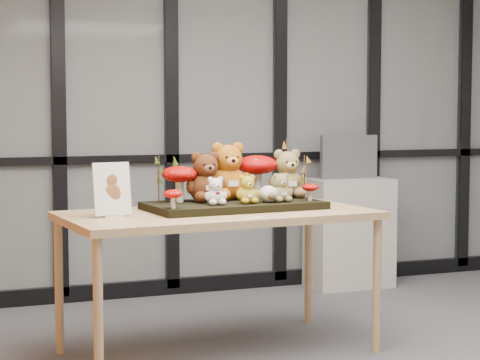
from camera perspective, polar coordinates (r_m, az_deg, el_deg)
name	(u,v)px	position (r m, az deg, el deg)	size (l,w,h in m)	color
room_shell	(394,59)	(4.55, 10.05, 7.85)	(5.00, 5.00, 5.00)	beige
glass_partition	(227,110)	(6.78, -0.87, 4.61)	(4.90, 0.06, 2.78)	#2D383F
display_table	(218,223)	(5.03, -1.44, -2.81)	(1.84, 1.03, 0.83)	tan
diorama_tray	(234,205)	(5.13, -0.40, -1.68)	(1.02, 0.51, 0.04)	black
bear_pooh_yellow	(228,168)	(5.24, -0.81, 0.79)	(0.29, 0.26, 0.38)	#AE5A11
bear_brown_medium	(205,174)	(5.13, -2.28, 0.39)	(0.25, 0.22, 0.33)	#4D2510
bear_tan_back	(287,171)	(5.38, 3.10, 0.59)	(0.25, 0.23, 0.33)	olive
bear_small_yellow	(247,188)	(5.03, 0.49, -0.51)	(0.14, 0.13, 0.18)	gold
bear_white_bow	(215,189)	(4.96, -1.63, -0.62)	(0.14, 0.12, 0.18)	white
bear_beige_small	(281,186)	(5.13, 2.71, -0.39)	(0.14, 0.13, 0.19)	olive
plush_cream_hedgehog	(268,193)	(5.10, 1.87, -0.86)	(0.08, 0.08, 0.11)	silver
mushroom_back_left	(179,182)	(5.11, -4.00, -0.14)	(0.21, 0.21, 0.24)	#940604
mushroom_back_right	(257,174)	(5.37, 1.12, 0.39)	(0.26, 0.26, 0.29)	#940604
mushroom_front_left	(173,198)	(4.77, -4.42, -1.20)	(0.11, 0.11, 0.12)	#940604
mushroom_front_right	(310,191)	(5.21, 4.63, -0.73)	(0.10, 0.10, 0.11)	#940604
sprig_green_far_left	(159,179)	(5.08, -5.36, 0.05)	(0.05, 0.05, 0.28)	#1D390D
sprig_green_mid_left	(174,179)	(5.17, -4.36, 0.08)	(0.05, 0.05, 0.27)	#1D390D
sprig_dry_far_right	(286,168)	(5.40, 3.07, 0.80)	(0.05, 0.05, 0.36)	brown
sprig_dry_mid_right	(304,177)	(5.32, 4.25, 0.21)	(0.05, 0.05, 0.27)	brown
sprig_green_centre	(208,183)	(5.27, -2.12, -0.22)	(0.05, 0.05, 0.19)	#1D390D
sign_holder	(112,192)	(4.80, -8.39, -0.76)	(0.21, 0.08, 0.30)	silver
label_card	(254,218)	(4.73, 0.95, -2.48)	(0.10, 0.03, 0.00)	white
cabinet	(349,233)	(7.03, 7.18, -3.45)	(0.65, 0.38, 0.87)	#AEA79C
monitor	(349,157)	(6.99, 7.16, 1.52)	(0.49, 0.05, 0.35)	#515359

